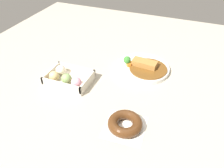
% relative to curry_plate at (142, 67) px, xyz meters
% --- Properties ---
extents(ground_plane, '(1.60, 1.60, 0.00)m').
position_rel_curry_plate_xyz_m(ground_plane, '(-0.08, -0.12, -0.01)').
color(ground_plane, '#B2A893').
extents(curry_plate, '(0.24, 0.24, 0.06)m').
position_rel_curry_plate_xyz_m(curry_plate, '(0.00, 0.00, 0.00)').
color(curry_plate, white).
rests_on(curry_plate, ground_plane).
extents(donut_box, '(0.18, 0.13, 0.06)m').
position_rel_curry_plate_xyz_m(donut_box, '(-0.27, -0.21, 0.01)').
color(donut_box, beige).
rests_on(donut_box, ground_plane).
extents(chocolate_ring_donut, '(0.14, 0.14, 0.04)m').
position_rel_curry_plate_xyz_m(chocolate_ring_donut, '(0.04, -0.36, 0.00)').
color(chocolate_ring_donut, white).
rests_on(chocolate_ring_donut, ground_plane).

